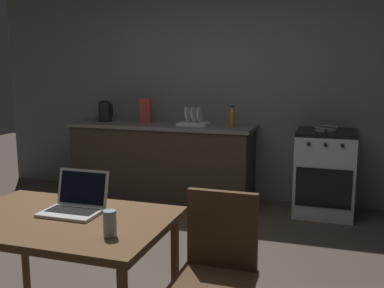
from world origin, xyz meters
The scene contains 13 objects.
ground_plane centered at (0.00, 0.00, 0.00)m, with size 12.00×12.00×0.00m, color #473D33.
back_wall centered at (0.30, 2.41, 1.39)m, with size 6.40×0.10×2.78m, color slate.
kitchen_counter centered at (-0.59, 2.06, 0.45)m, with size 2.16×0.64×0.90m.
stove_oven centered at (1.24, 2.05, 0.45)m, with size 0.60×0.62×0.90m.
dining_table centered at (-0.07, -0.75, 0.66)m, with size 1.19×0.80×0.74m.
chair centered at (0.78, -0.65, 0.52)m, with size 0.40×0.40×0.90m.
laptop centered at (-0.05, -0.65, 0.78)m, with size 0.32×0.27×0.22m.
electric_kettle centered at (-1.33, 2.06, 1.01)m, with size 0.18×0.16×0.25m.
bottle centered at (0.25, 2.01, 1.01)m, with size 0.07×0.07×0.24m.
frying_pan centered at (1.24, 2.03, 0.92)m, with size 0.24×0.41×0.05m.
drinking_glass centered at (0.31, -0.91, 0.80)m, with size 0.07×0.07×0.13m.
cereal_box centered at (-0.81, 2.08, 1.04)m, with size 0.13×0.05×0.29m.
dish_rack centered at (-0.21, 2.06, 0.94)m, with size 0.34×0.26×0.21m.
Camera 1 is at (1.33, -2.76, 1.54)m, focal length 41.99 mm.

